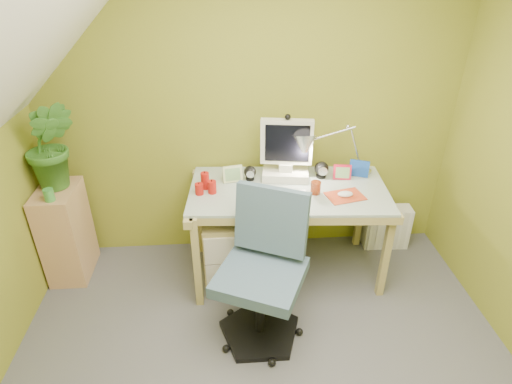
{
  "coord_description": "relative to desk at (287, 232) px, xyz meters",
  "views": [
    {
      "loc": [
        -0.19,
        -1.49,
        2.29
      ],
      "look_at": [
        0.0,
        1.0,
        0.85
      ],
      "focal_mm": 30.0,
      "sensor_mm": 36.0,
      "label": 1
    }
  ],
  "objects": [
    {
      "name": "monitor",
      "position": [
        0.0,
        0.18,
        0.67
      ],
      "size": [
        0.44,
        0.3,
        0.57
      ],
      "primitive_type": null,
      "rotation": [
        0.0,
        0.0,
        -0.14
      ],
      "color": "silver",
      "rests_on": "desk"
    },
    {
      "name": "radiator",
      "position": [
        0.91,
        0.28,
        -0.19
      ],
      "size": [
        0.38,
        0.17,
        0.38
      ],
      "primitive_type": "cube",
      "rotation": [
        0.0,
        0.0,
        -0.04
      ],
      "color": "silver",
      "rests_on": "floor"
    },
    {
      "name": "keyboard",
      "position": [
        -0.08,
        -0.14,
        0.39
      ],
      "size": [
        0.41,
        0.17,
        0.02
      ],
      "primitive_type": "cube",
      "rotation": [
        0.0,
        0.0,
        0.11
      ],
      "color": "silver",
      "rests_on": "desk"
    },
    {
      "name": "speaker_left",
      "position": [
        -0.27,
        0.16,
        0.44
      ],
      "size": [
        0.1,
        0.1,
        0.11
      ],
      "primitive_type": null,
      "rotation": [
        0.0,
        0.0,
        -0.16
      ],
      "color": "black",
      "rests_on": "desk"
    },
    {
      "name": "candle_cluster",
      "position": [
        -0.6,
        0.01,
        0.44
      ],
      "size": [
        0.17,
        0.15,
        0.12
      ],
      "primitive_type": null,
      "rotation": [
        0.0,
        0.0,
        0.04
      ],
      "color": "#AE160F",
      "rests_on": "desk"
    },
    {
      "name": "task_chair",
      "position": [
        -0.26,
        -0.63,
        0.14
      ],
      "size": [
        0.77,
        0.77,
        1.05
      ],
      "primitive_type": null,
      "rotation": [
        0.0,
        0.0,
        -0.43
      ],
      "color": "#41596B",
      "rests_on": "floor"
    },
    {
      "name": "amber_tumbler",
      "position": [
        0.18,
        -0.08,
        0.43
      ],
      "size": [
        0.07,
        0.07,
        0.09
      ],
      "primitive_type": "cylinder",
      "rotation": [
        0.0,
        0.0,
        0.01
      ],
      "color": "#933615",
      "rests_on": "desk"
    },
    {
      "name": "photo_frame_red",
      "position": [
        0.42,
        0.12,
        0.44
      ],
      "size": [
        0.13,
        0.04,
        0.11
      ],
      "primitive_type": "cube",
      "rotation": [
        0.0,
        0.0,
        -0.15
      ],
      "color": "red",
      "rests_on": "desk"
    },
    {
      "name": "photo_frame_blue",
      "position": [
        0.56,
        0.16,
        0.44
      ],
      "size": [
        0.14,
        0.08,
        0.13
      ],
      "primitive_type": "cube",
      "rotation": [
        0.0,
        0.0,
        -0.39
      ],
      "color": "#164198",
      "rests_on": "desk"
    },
    {
      "name": "desk",
      "position": [
        0.0,
        0.0,
        0.0
      ],
      "size": [
        1.47,
        0.81,
        0.76
      ],
      "primitive_type": null,
      "rotation": [
        0.0,
        0.0,
        -0.07
      ],
      "color": "tan",
      "rests_on": "floor"
    },
    {
      "name": "potted_plant",
      "position": [
        -1.66,
        0.18,
        0.7
      ],
      "size": [
        0.39,
        0.32,
        0.65
      ],
      "primitive_type": "imported",
      "rotation": [
        0.0,
        0.0,
        0.1
      ],
      "color": "#356D24",
      "rests_on": "side_ledge"
    },
    {
      "name": "mouse",
      "position": [
        0.38,
        -0.14,
        0.4
      ],
      "size": [
        0.12,
        0.09,
        0.04
      ],
      "primitive_type": "ellipsoid",
      "rotation": [
        0.0,
        0.0,
        -0.17
      ],
      "color": "white",
      "rests_on": "mousepad"
    },
    {
      "name": "mousepad",
      "position": [
        0.38,
        -0.14,
        0.39
      ],
      "size": [
        0.29,
        0.23,
        0.01
      ],
      "primitive_type": "cube",
      "rotation": [
        0.0,
        0.0,
        0.23
      ],
      "color": "#B33C1C",
      "rests_on": "desk"
    },
    {
      "name": "speaker_right",
      "position": [
        0.27,
        0.16,
        0.45
      ],
      "size": [
        0.13,
        0.13,
        0.13
      ],
      "primitive_type": null,
      "rotation": [
        0.0,
        0.0,
        -0.22
      ],
      "color": "black",
      "rests_on": "desk"
    },
    {
      "name": "desk_lamp",
      "position": [
        0.45,
        0.18,
        0.68
      ],
      "size": [
        0.61,
        0.38,
        0.61
      ],
      "primitive_type": null,
      "rotation": [
        0.0,
        0.0,
        -0.26
      ],
      "color": "silver",
      "rests_on": "desk"
    },
    {
      "name": "wall_back",
      "position": [
        -0.25,
        0.42,
        0.82
      ],
      "size": [
        3.2,
        0.01,
        2.4
      ],
      "primitive_type": "cube",
      "color": "olive",
      "rests_on": "floor"
    },
    {
      "name": "green_cup",
      "position": [
        -1.67,
        -0.02,
        0.42
      ],
      "size": [
        0.07,
        0.07,
        0.09
      ],
      "primitive_type": "cylinder",
      "rotation": [
        0.0,
        0.0,
        0.04
      ],
      "color": "#40923D",
      "rests_on": "side_ledge"
    },
    {
      "name": "side_ledge",
      "position": [
        -1.69,
        0.13,
        -0.01
      ],
      "size": [
        0.28,
        0.43,
        0.75
      ],
      "primitive_type": "cube",
      "color": "tan",
      "rests_on": "floor"
    },
    {
      "name": "photo_frame_green",
      "position": [
        -0.4,
        0.14,
        0.44
      ],
      "size": [
        0.15,
        0.05,
        0.12
      ],
      "primitive_type": "cube",
      "rotation": [
        0.0,
        0.0,
        0.2
      ],
      "color": "#C0CF8E",
      "rests_on": "desk"
    }
  ]
}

